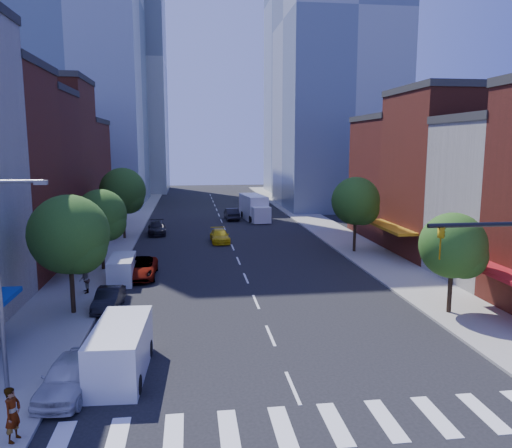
{
  "coord_description": "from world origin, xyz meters",
  "views": [
    {
      "loc": [
        -4.24,
        -19.76,
        10.39
      ],
      "look_at": [
        0.23,
        13.7,
        5.0
      ],
      "focal_mm": 35.0,
      "sensor_mm": 36.0,
      "label": 1
    }
  ],
  "objects_px": {
    "traffic_car_far": "(257,207)",
    "cargo_van_near": "(120,351)",
    "pedestrian_far": "(85,280)",
    "parked_car_second": "(109,299)",
    "parked_car_front": "(69,376)",
    "parked_car_rear": "(157,228)",
    "traffic_car_oncoming": "(232,214)",
    "pedestrian_near": "(13,414)",
    "taxi": "(220,236)",
    "cargo_van_far": "(122,270)",
    "parked_car_third": "(140,268)",
    "box_truck": "(254,208)"
  },
  "relations": [
    {
      "from": "pedestrian_near",
      "to": "taxi",
      "type": "bearing_deg",
      "value": 1.7
    },
    {
      "from": "parked_car_second",
      "to": "pedestrian_far",
      "type": "relative_size",
      "value": 2.18
    },
    {
      "from": "parked_car_second",
      "to": "taxi",
      "type": "height_order",
      "value": "taxi"
    },
    {
      "from": "box_truck",
      "to": "pedestrian_near",
      "type": "distance_m",
      "value": 53.41
    },
    {
      "from": "cargo_van_near",
      "to": "pedestrian_near",
      "type": "relative_size",
      "value": 2.87
    },
    {
      "from": "pedestrian_far",
      "to": "parked_car_front",
      "type": "bearing_deg",
      "value": -5.18
    },
    {
      "from": "cargo_van_near",
      "to": "parked_car_rear",
      "type": "bearing_deg",
      "value": 93.77
    },
    {
      "from": "parked_car_third",
      "to": "pedestrian_far",
      "type": "height_order",
      "value": "pedestrian_far"
    },
    {
      "from": "cargo_van_near",
      "to": "parked_car_front",
      "type": "bearing_deg",
      "value": -141.19
    },
    {
      "from": "cargo_van_far",
      "to": "traffic_car_oncoming",
      "type": "bearing_deg",
      "value": 69.08
    },
    {
      "from": "parked_car_second",
      "to": "cargo_van_near",
      "type": "height_order",
      "value": "cargo_van_near"
    },
    {
      "from": "cargo_van_near",
      "to": "pedestrian_near",
      "type": "height_order",
      "value": "cargo_van_near"
    },
    {
      "from": "parked_car_second",
      "to": "pedestrian_far",
      "type": "bearing_deg",
      "value": 125.76
    },
    {
      "from": "parked_car_rear",
      "to": "box_truck",
      "type": "distance_m",
      "value": 16.04
    },
    {
      "from": "cargo_van_far",
      "to": "traffic_car_far",
      "type": "xyz_separation_m",
      "value": [
        15.49,
        37.5,
        -0.15
      ]
    },
    {
      "from": "traffic_car_oncoming",
      "to": "pedestrian_far",
      "type": "height_order",
      "value": "pedestrian_far"
    },
    {
      "from": "traffic_car_oncoming",
      "to": "parked_car_rear",
      "type": "bearing_deg",
      "value": 43.92
    },
    {
      "from": "traffic_car_far",
      "to": "pedestrian_near",
      "type": "height_order",
      "value": "pedestrian_near"
    },
    {
      "from": "traffic_car_far",
      "to": "parked_car_front",
      "type": "bearing_deg",
      "value": 70.69
    },
    {
      "from": "pedestrian_near",
      "to": "parked_car_second",
      "type": "bearing_deg",
      "value": 12.49
    },
    {
      "from": "parked_car_second",
      "to": "parked_car_rear",
      "type": "relative_size",
      "value": 0.82
    },
    {
      "from": "traffic_car_far",
      "to": "box_truck",
      "type": "xyz_separation_m",
      "value": [
        -1.35,
        -7.33,
        0.81
      ]
    },
    {
      "from": "traffic_car_oncoming",
      "to": "parked_car_front",
      "type": "bearing_deg",
      "value": 74.53
    },
    {
      "from": "parked_car_rear",
      "to": "traffic_car_oncoming",
      "type": "height_order",
      "value": "traffic_car_oncoming"
    },
    {
      "from": "cargo_van_far",
      "to": "pedestrian_near",
      "type": "height_order",
      "value": "pedestrian_near"
    },
    {
      "from": "parked_car_second",
      "to": "pedestrian_near",
      "type": "bearing_deg",
      "value": -90.59
    },
    {
      "from": "parked_car_rear",
      "to": "traffic_car_far",
      "type": "distance_m",
      "value": 22.09
    },
    {
      "from": "traffic_car_oncoming",
      "to": "traffic_car_far",
      "type": "bearing_deg",
      "value": -126.28
    },
    {
      "from": "parked_car_rear",
      "to": "parked_car_front",
      "type": "bearing_deg",
      "value": -95.92
    },
    {
      "from": "parked_car_front",
      "to": "parked_car_second",
      "type": "relative_size",
      "value": 1.13
    },
    {
      "from": "parked_car_third",
      "to": "parked_car_rear",
      "type": "distance_m",
      "value": 19.45
    },
    {
      "from": "parked_car_front",
      "to": "pedestrian_far",
      "type": "xyz_separation_m",
      "value": [
        -2.19,
        14.37,
        0.3
      ]
    },
    {
      "from": "cargo_van_far",
      "to": "taxi",
      "type": "xyz_separation_m",
      "value": [
        8.37,
        14.61,
        -0.26
      ]
    },
    {
      "from": "traffic_car_oncoming",
      "to": "traffic_car_far",
      "type": "xyz_separation_m",
      "value": [
        4.49,
        6.77,
        -0.01
      ]
    },
    {
      "from": "parked_car_third",
      "to": "cargo_van_near",
      "type": "relative_size",
      "value": 0.97
    },
    {
      "from": "cargo_van_near",
      "to": "traffic_car_far",
      "type": "bearing_deg",
      "value": 78.66
    },
    {
      "from": "pedestrian_near",
      "to": "traffic_car_far",
      "type": "bearing_deg",
      "value": 0.7
    },
    {
      "from": "traffic_car_far",
      "to": "pedestrian_near",
      "type": "xyz_separation_m",
      "value": [
        -16.49,
        -58.54,
        0.34
      ]
    },
    {
      "from": "cargo_van_near",
      "to": "cargo_van_far",
      "type": "distance_m",
      "value": 16.26
    },
    {
      "from": "parked_car_rear",
      "to": "traffic_car_far",
      "type": "bearing_deg",
      "value": 46.24
    },
    {
      "from": "cargo_van_near",
      "to": "traffic_car_oncoming",
      "type": "bearing_deg",
      "value": 81.9
    },
    {
      "from": "parked_car_rear",
      "to": "box_truck",
      "type": "relative_size",
      "value": 0.58
    },
    {
      "from": "traffic_car_far",
      "to": "cargo_van_near",
      "type": "bearing_deg",
      "value": 72.21
    },
    {
      "from": "parked_car_third",
      "to": "traffic_car_far",
      "type": "distance_m",
      "value": 39.11
    },
    {
      "from": "parked_car_front",
      "to": "pedestrian_near",
      "type": "height_order",
      "value": "pedestrian_near"
    },
    {
      "from": "parked_car_rear",
      "to": "traffic_car_oncoming",
      "type": "distance_m",
      "value": 14.04
    },
    {
      "from": "parked_car_front",
      "to": "traffic_car_oncoming",
      "type": "distance_m",
      "value": 49.49
    },
    {
      "from": "pedestrian_far",
      "to": "cargo_van_near",
      "type": "bearing_deg",
      "value": 3.74
    },
    {
      "from": "box_truck",
      "to": "parked_car_second",
      "type": "bearing_deg",
      "value": -118.07
    },
    {
      "from": "parked_car_front",
      "to": "parked_car_third",
      "type": "relative_size",
      "value": 0.84
    }
  ]
}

